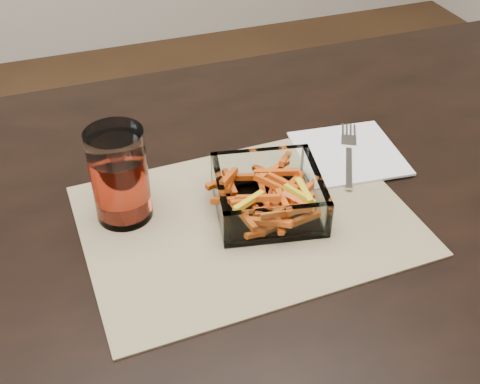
{
  "coord_description": "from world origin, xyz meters",
  "views": [
    {
      "loc": [
        -0.23,
        -0.63,
        1.3
      ],
      "look_at": [
        -0.01,
        -0.01,
        0.78
      ],
      "focal_mm": 45.0,
      "sensor_mm": 36.0,
      "label": 1
    }
  ],
  "objects_px": {
    "dining_table": "(243,249)",
    "tumbler": "(120,178)",
    "glass_bowl": "(268,196)",
    "fork": "(349,152)"
  },
  "relations": [
    {
      "from": "dining_table",
      "to": "tumbler",
      "type": "height_order",
      "value": "tumbler"
    },
    {
      "from": "glass_bowl",
      "to": "fork",
      "type": "bearing_deg",
      "value": 25.43
    },
    {
      "from": "glass_bowl",
      "to": "fork",
      "type": "relative_size",
      "value": 1.02
    },
    {
      "from": "tumbler",
      "to": "fork",
      "type": "height_order",
      "value": "tumbler"
    },
    {
      "from": "dining_table",
      "to": "tumbler",
      "type": "bearing_deg",
      "value": 168.09
    },
    {
      "from": "dining_table",
      "to": "fork",
      "type": "relative_size",
      "value": 9.57
    },
    {
      "from": "tumbler",
      "to": "fork",
      "type": "bearing_deg",
      "value": 3.83
    },
    {
      "from": "fork",
      "to": "dining_table",
      "type": "bearing_deg",
      "value": -135.98
    },
    {
      "from": "fork",
      "to": "glass_bowl",
      "type": "bearing_deg",
      "value": -126.9
    },
    {
      "from": "dining_table",
      "to": "tumbler",
      "type": "relative_size",
      "value": 11.69
    }
  ]
}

